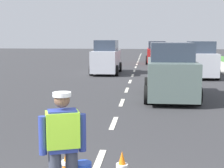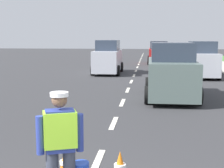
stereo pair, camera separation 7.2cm
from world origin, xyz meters
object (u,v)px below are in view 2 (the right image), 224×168
at_px(traffic_cone_far, 66,165).
at_px(car_outgoing_ahead, 171,73).
at_px(road_worker, 62,143).
at_px(traffic_cone_near, 120,168).
at_px(car_outgoing_far, 158,53).
at_px(car_parked_far, 201,61).
at_px(car_oncoming_second, 108,58).

xyz_separation_m(traffic_cone_far, car_outgoing_ahead, (2.23, 8.16, 0.71)).
distance_m(road_worker, traffic_cone_far, 0.91).
bearing_deg(car_outgoing_ahead, road_worker, -103.36).
bearing_deg(traffic_cone_near, car_outgoing_far, 87.21).
distance_m(road_worker, car_parked_far, 16.86).
bearing_deg(car_parked_far, road_worker, -105.17).
height_order(traffic_cone_near, car_outgoing_far, car_outgoing_far).
height_order(car_parked_far, car_outgoing_ahead, car_outgoing_ahead).
xyz_separation_m(road_worker, car_parked_far, (4.41, 16.28, 0.10)).
height_order(road_worker, car_outgoing_ahead, car_outgoing_ahead).
bearing_deg(car_outgoing_far, traffic_cone_near, -92.79).
distance_m(traffic_cone_near, car_outgoing_ahead, 8.24).
height_order(road_worker, traffic_cone_near, road_worker).
distance_m(traffic_cone_near, traffic_cone_far, 0.90).
xyz_separation_m(road_worker, car_outgoing_ahead, (2.10, 8.82, 0.11)).
bearing_deg(car_outgoing_far, road_worker, -94.35).
bearing_deg(car_parked_far, car_oncoming_second, 166.60).
distance_m(traffic_cone_near, car_oncoming_second, 17.16).
xyz_separation_m(traffic_cone_near, car_outgoing_ahead, (1.33, 8.09, 0.75)).
bearing_deg(traffic_cone_far, car_outgoing_ahead, 74.74).
bearing_deg(car_parked_far, traffic_cone_far, -106.23).
height_order(car_parked_far, car_oncoming_second, car_oncoming_second).
height_order(road_worker, car_parked_far, car_parked_far).
bearing_deg(car_oncoming_second, car_outgoing_ahead, -67.45).
distance_m(car_parked_far, car_outgoing_far, 10.88).
bearing_deg(car_outgoing_ahead, traffic_cone_far, -105.26).
height_order(car_parked_far, car_outgoing_far, car_parked_far).
bearing_deg(car_oncoming_second, road_worker, -84.86).
xyz_separation_m(car_parked_far, car_outgoing_ahead, (-2.32, -7.45, 0.01)).
bearing_deg(car_outgoing_ahead, car_parked_far, 72.72).
xyz_separation_m(road_worker, car_outgoing_far, (2.05, 26.89, 0.05)).
height_order(traffic_cone_near, car_parked_far, car_parked_far).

